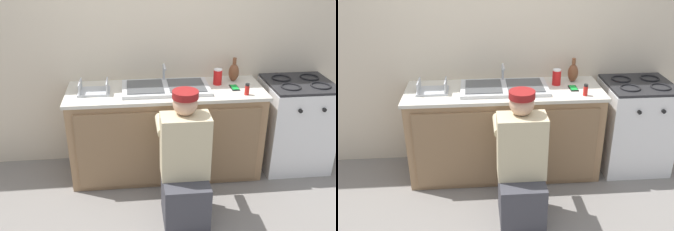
{
  "view_description": "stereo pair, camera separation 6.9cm",
  "coord_description": "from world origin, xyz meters",
  "views": [
    {
      "loc": [
        -0.31,
        -2.9,
        2.12
      ],
      "look_at": [
        0.0,
        0.1,
        0.69
      ],
      "focal_mm": 40.0,
      "sensor_mm": 36.0,
      "label": 1
    },
    {
      "loc": [
        -0.24,
        -2.91,
        2.12
      ],
      "look_at": [
        0.0,
        0.1,
        0.69
      ],
      "focal_mm": 40.0,
      "sensor_mm": 36.0,
      "label": 2
    }
  ],
  "objects": [
    {
      "name": "sink_double_basin",
      "position": [
        0.0,
        0.3,
        0.88
      ],
      "size": [
        0.8,
        0.44,
        0.19
      ],
      "color": "silver",
      "rests_on": "countertop"
    },
    {
      "name": "spice_bottle_red",
      "position": [
        0.7,
        0.1,
        0.92
      ],
      "size": [
        0.04,
        0.04,
        0.1
      ],
      "color": "red",
      "rests_on": "countertop"
    },
    {
      "name": "dish_rack_tray",
      "position": [
        -0.65,
        0.29,
        0.89
      ],
      "size": [
        0.28,
        0.22,
        0.11
      ],
      "color": "#B2B7BC",
      "rests_on": "countertop"
    },
    {
      "name": "cell_phone",
      "position": [
        0.64,
        0.26,
        0.87
      ],
      "size": [
        0.07,
        0.14,
        0.01
      ],
      "color": "black",
      "rests_on": "countertop"
    },
    {
      "name": "counter_cabinet",
      "position": [
        0.0,
        0.29,
        0.42
      ],
      "size": [
        1.78,
        0.62,
        0.83
      ],
      "color": "#997551",
      "rests_on": "ground_plane"
    },
    {
      "name": "countertop",
      "position": [
        0.0,
        0.3,
        0.85
      ],
      "size": [
        1.82,
        0.62,
        0.03
      ],
      "primitive_type": "cube",
      "color": "beige",
      "rests_on": "counter_cabinet"
    },
    {
      "name": "stove_range",
      "position": [
        1.29,
        0.3,
        0.44
      ],
      "size": [
        0.64,
        0.62,
        0.9
      ],
      "color": "white",
      "rests_on": "ground_plane"
    },
    {
      "name": "ground_plane",
      "position": [
        0.0,
        0.0,
        0.0
      ],
      "size": [
        12.0,
        12.0,
        0.0
      ],
      "primitive_type": "plane",
      "color": "gray"
    },
    {
      "name": "soda_cup_red",
      "position": [
        0.5,
        0.38,
        0.94
      ],
      "size": [
        0.08,
        0.08,
        0.15
      ],
      "color": "red",
      "rests_on": "countertop"
    },
    {
      "name": "back_wall",
      "position": [
        0.0,
        0.65,
        1.25
      ],
      "size": [
        6.0,
        0.1,
        2.5
      ],
      "primitive_type": "cube",
      "color": "beige",
      "rests_on": "ground_plane"
    },
    {
      "name": "plumber_person",
      "position": [
        0.08,
        -0.42,
        0.46
      ],
      "size": [
        0.42,
        0.61,
        1.1
      ],
      "color": "#3F3F47",
      "rests_on": "ground_plane"
    },
    {
      "name": "vase_decorative",
      "position": [
        0.68,
        0.46,
        0.95
      ],
      "size": [
        0.1,
        0.1,
        0.23
      ],
      "color": "brown",
      "rests_on": "countertop"
    }
  ]
}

